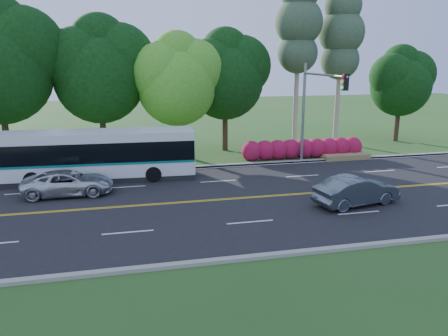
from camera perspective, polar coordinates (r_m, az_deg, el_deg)
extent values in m
plane|color=#25531B|center=(23.56, 2.22, -3.99)|extent=(120.00, 120.00, 0.00)
cube|color=black|center=(23.55, 2.22, -3.96)|extent=(60.00, 14.00, 0.02)
cube|color=gray|center=(30.23, -1.28, 0.28)|extent=(60.00, 0.30, 0.15)
cube|color=gray|center=(17.21, 8.50, -10.99)|extent=(60.00, 0.30, 0.15)
cube|color=#25531B|center=(32.00, -1.95, 1.02)|extent=(60.00, 4.00, 0.10)
cube|color=gold|center=(23.48, 2.27, -4.00)|extent=(57.00, 0.10, 0.00)
cube|color=gold|center=(23.62, 2.17, -3.88)|extent=(57.00, 0.10, 0.00)
cube|color=silver|center=(19.53, -12.44, -8.20)|extent=(2.20, 0.12, 0.00)
cube|color=silver|center=(20.25, 3.42, -7.05)|extent=(2.20, 0.12, 0.00)
cube|color=silver|center=(22.34, 17.17, -5.61)|extent=(2.20, 0.12, 0.00)
cube|color=silver|center=(26.75, -24.50, -3.01)|extent=(2.20, 0.12, 0.00)
cube|color=silver|center=(26.15, -12.64, -2.42)|extent=(2.20, 0.12, 0.00)
cube|color=silver|center=(26.69, -0.76, -1.73)|extent=(2.20, 0.12, 0.00)
cube|color=silver|center=(28.31, 10.19, -1.02)|extent=(2.20, 0.12, 0.00)
cube|color=silver|center=(30.84, 19.65, -0.38)|extent=(2.20, 0.12, 0.00)
cube|color=silver|center=(29.96, -1.17, 0.05)|extent=(57.00, 0.12, 0.00)
cube|color=silver|center=(17.48, 8.14, -10.75)|extent=(57.00, 0.12, 0.00)
cylinder|color=#311F16|center=(34.03, -26.56, 3.63)|extent=(0.44, 0.44, 3.96)
sphere|color=black|center=(33.54, -24.83, 13.93)|extent=(5.76, 5.76, 5.76)
cylinder|color=#311F16|center=(34.09, -15.47, 4.33)|extent=(0.44, 0.44, 3.60)
sphere|color=black|center=(33.67, -15.94, 11.24)|extent=(6.60, 6.60, 6.60)
sphere|color=black|center=(33.90, -13.49, 13.64)|extent=(5.28, 5.28, 5.28)
sphere|color=black|center=(33.53, -18.40, 13.03)|extent=(4.95, 4.95, 4.95)
sphere|color=black|center=(34.05, -16.02, 15.43)|extent=(4.29, 4.29, 4.29)
cylinder|color=#311F16|center=(33.32, -6.02, 4.24)|extent=(0.44, 0.44, 3.24)
sphere|color=#3D971F|center=(32.89, -6.18, 10.51)|extent=(5.80, 5.80, 5.80)
sphere|color=#3D971F|center=(33.31, -4.02, 12.60)|extent=(4.64, 4.64, 4.64)
sphere|color=#3D971F|center=(32.53, -8.26, 12.20)|extent=(4.35, 4.35, 4.35)
sphere|color=#3D971F|center=(33.23, -6.19, 14.30)|extent=(3.77, 3.77, 3.77)
cylinder|color=#311F16|center=(35.44, 0.14, 5.06)|extent=(0.44, 0.44, 3.42)
sphere|color=black|center=(35.04, 0.14, 11.23)|extent=(6.00, 6.00, 6.00)
sphere|color=black|center=(35.61, 2.21, 13.20)|extent=(4.80, 4.80, 4.80)
sphere|color=black|center=(34.55, -1.77, 12.92)|extent=(4.50, 4.50, 4.50)
sphere|color=black|center=(35.40, 0.16, 14.90)|extent=(3.90, 3.90, 3.90)
cylinder|color=#A89F87|center=(36.89, 9.41, 10.23)|extent=(0.40, 0.40, 9.80)
sphere|color=#355435|center=(36.80, 9.59, 14.58)|extent=(3.23, 3.23, 3.23)
sphere|color=#355435|center=(36.90, 9.75, 18.27)|extent=(3.80, 3.80, 3.80)
cylinder|color=#A89F87|center=(39.03, 14.64, 9.66)|extent=(0.40, 0.40, 9.10)
sphere|color=#355435|center=(38.93, 14.88, 13.47)|extent=(3.23, 3.23, 3.23)
sphere|color=#355435|center=(38.98, 15.10, 16.71)|extent=(3.80, 3.80, 3.80)
sphere|color=#355435|center=(39.14, 15.30, 19.75)|extent=(3.04, 3.04, 3.04)
cylinder|color=#311F16|center=(42.42, 21.64, 5.34)|extent=(0.44, 0.44, 3.06)
sphere|color=black|center=(42.09, 22.06, 9.84)|extent=(5.20, 5.20, 5.20)
sphere|color=black|center=(42.96, 23.27, 11.19)|extent=(4.16, 4.16, 4.16)
sphere|color=black|center=(41.30, 21.12, 11.13)|extent=(3.90, 3.90, 3.90)
sphere|color=black|center=(42.41, 22.11, 12.51)|extent=(3.38, 3.38, 3.38)
sphere|color=maroon|center=(31.78, 3.64, 2.20)|extent=(1.50, 1.50, 1.50)
sphere|color=maroon|center=(32.07, 5.35, 2.28)|extent=(1.50, 1.50, 1.50)
sphere|color=maroon|center=(32.39, 7.04, 2.35)|extent=(1.50, 1.50, 1.50)
sphere|color=maroon|center=(32.74, 8.68, 2.42)|extent=(1.50, 1.50, 1.50)
sphere|color=maroon|center=(33.12, 10.30, 2.49)|extent=(1.50, 1.50, 1.50)
sphere|color=maroon|center=(33.52, 11.87, 2.55)|extent=(1.50, 1.50, 1.50)
sphere|color=maroon|center=(33.94, 13.41, 2.61)|extent=(1.50, 1.50, 1.50)
sphere|color=maroon|center=(34.39, 14.91, 2.67)|extent=(1.50, 1.50, 1.50)
sphere|color=maroon|center=(34.87, 16.37, 2.73)|extent=(1.50, 1.50, 1.50)
cube|color=olive|center=(33.81, 15.47, 1.49)|extent=(3.50, 1.40, 0.40)
cylinder|color=gray|center=(31.66, 10.31, 7.00)|extent=(0.20, 0.20, 7.00)
cylinder|color=gray|center=(28.71, 12.94, 11.77)|extent=(0.14, 6.00, 0.14)
cube|color=black|center=(26.23, 15.57, 10.75)|extent=(0.32, 0.28, 0.95)
sphere|color=red|center=(26.13, 15.28, 11.42)|extent=(0.18, 0.18, 0.18)
sphere|color=yellow|center=(26.15, 15.23, 10.76)|extent=(0.18, 0.18, 0.18)
sphere|color=#19D833|center=(26.17, 15.19, 10.11)|extent=(0.18, 0.18, 0.18)
cube|color=silver|center=(27.92, -15.93, 0.16)|extent=(11.66, 2.97, 0.96)
cube|color=black|center=(27.69, -16.08, 2.32)|extent=(11.60, 3.01, 1.19)
cube|color=silver|center=(27.54, -16.20, 4.08)|extent=(11.66, 2.97, 0.54)
cube|color=#0B6862|center=(27.83, -15.99, 1.00)|extent=(11.60, 3.02, 0.13)
cube|color=black|center=(28.08, -15.84, -1.12)|extent=(11.66, 2.88, 0.34)
cylinder|color=black|center=(27.54, -23.77, -1.42)|extent=(0.97, 0.31, 0.96)
cylinder|color=black|center=(29.71, -22.79, -0.24)|extent=(0.97, 0.31, 0.96)
cylinder|color=black|center=(26.74, -9.19, -0.82)|extent=(0.97, 0.31, 0.96)
cylinder|color=black|center=(28.97, -9.30, 0.35)|extent=(0.97, 0.31, 0.96)
imported|color=#525C64|center=(23.31, 16.92, -2.85)|extent=(4.73, 2.43, 1.49)
imported|color=silver|center=(25.43, -19.68, -1.84)|extent=(4.81, 2.24, 1.33)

